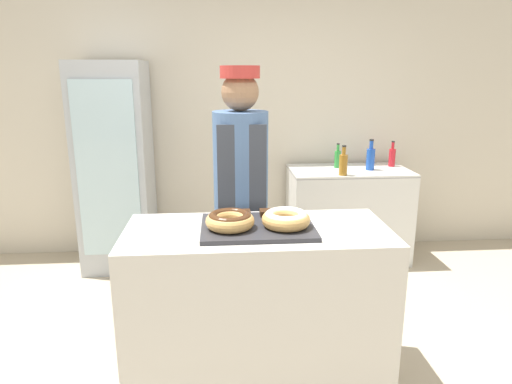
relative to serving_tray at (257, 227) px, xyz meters
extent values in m
plane|color=#B7A88E|center=(0.00, 0.00, -0.94)|extent=(14.00, 14.00, 0.00)
cube|color=beige|center=(0.00, 2.13, 0.41)|extent=(8.00, 0.06, 2.70)
cube|color=beige|center=(0.00, 0.00, -0.48)|extent=(1.43, 0.64, 0.93)
cube|color=#2D2D33|center=(0.00, 0.00, 0.00)|extent=(0.60, 0.46, 0.02)
torus|color=tan|center=(-0.15, -0.04, 0.05)|extent=(0.26, 0.26, 0.08)
torus|color=#472814|center=(-0.15, -0.04, 0.07)|extent=(0.23, 0.23, 0.05)
torus|color=tan|center=(0.15, -0.04, 0.05)|extent=(0.26, 0.26, 0.08)
torus|color=white|center=(0.15, -0.04, 0.07)|extent=(0.23, 0.23, 0.05)
cube|color=#382111|center=(-0.07, 0.16, 0.03)|extent=(0.08, 0.08, 0.03)
cube|color=#382111|center=(0.07, 0.16, 0.03)|extent=(0.08, 0.08, 0.03)
cylinder|color=#4C4C51|center=(-0.06, 0.56, -0.51)|extent=(0.25, 0.25, 0.86)
cylinder|color=#4C6B99|center=(-0.06, 0.56, 0.25)|extent=(0.35, 0.35, 0.65)
cube|color=#383D47|center=(-0.06, 0.40, -0.18)|extent=(0.30, 0.02, 1.36)
sphere|color=#936B4C|center=(-0.06, 0.56, 0.69)|extent=(0.23, 0.23, 0.23)
cylinder|color=#B2332D|center=(-0.06, 0.56, 0.81)|extent=(0.25, 0.25, 0.08)
cube|color=#ADB2B7|center=(-1.13, 1.76, -0.02)|extent=(0.61, 0.58, 1.84)
cube|color=silver|center=(-1.13, 1.46, 0.02)|extent=(0.50, 0.02, 1.47)
cube|color=silver|center=(1.01, 1.76, -0.50)|extent=(1.10, 0.62, 0.87)
cube|color=gray|center=(1.01, 1.76, -0.09)|extent=(1.10, 0.62, 0.01)
cylinder|color=red|center=(1.44, 1.86, 0.01)|extent=(0.06, 0.06, 0.17)
cylinder|color=red|center=(1.44, 1.86, 0.13)|extent=(0.03, 0.03, 0.07)
cylinder|color=black|center=(1.44, 1.86, 0.17)|extent=(0.03, 0.03, 0.01)
cylinder|color=#2D8C38|center=(0.91, 1.85, 0.01)|extent=(0.06, 0.06, 0.16)
cylinder|color=#2D8C38|center=(0.91, 1.85, 0.12)|extent=(0.03, 0.03, 0.06)
cylinder|color=black|center=(0.91, 1.85, 0.16)|extent=(0.03, 0.03, 0.01)
cylinder|color=#1E4CB2|center=(1.19, 1.73, 0.03)|extent=(0.08, 0.08, 0.19)
cylinder|color=#1E4CB2|center=(1.19, 1.73, 0.16)|extent=(0.03, 0.03, 0.08)
cylinder|color=black|center=(1.19, 1.73, 0.21)|extent=(0.04, 0.04, 0.01)
cylinder|color=#99661E|center=(0.88, 1.52, 0.02)|extent=(0.07, 0.07, 0.18)
cylinder|color=#99661E|center=(0.88, 1.52, 0.15)|extent=(0.03, 0.03, 0.07)
cylinder|color=black|center=(0.88, 1.52, 0.19)|extent=(0.04, 0.04, 0.01)
camera|label=1|loc=(-0.19, -2.31, 0.80)|focal=32.00mm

